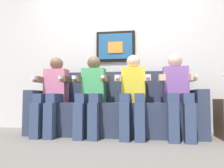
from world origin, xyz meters
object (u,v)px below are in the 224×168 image
Objects in this scene: person_leftmost at (53,91)px; person_rightmost at (177,91)px; person_left_center at (92,91)px; person_right_center at (133,91)px; couch at (114,112)px.

person_rightmost is at bearing 0.02° from person_leftmost.
person_left_center is 1.00× the size of person_right_center.
person_right_center is (0.56, 0.00, 0.00)m from person_left_center.
person_right_center reaches higher than couch.
person_left_center is at bearing 0.00° from person_leftmost.
couch is 0.91m from person_rightmost.
person_rightmost is (0.56, 0.00, -0.00)m from person_right_center.
person_left_center reaches higher than couch.
person_leftmost is 1.69m from person_rightmost.
couch is 0.44m from person_right_center.
person_leftmost is at bearing 180.00° from person_left_center.
person_right_center is at bearing 0.00° from person_leftmost.
person_rightmost is at bearing 0.05° from person_right_center.
person_leftmost and person_right_center have the same top height.
person_left_center is at bearing -179.98° from person_rightmost.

